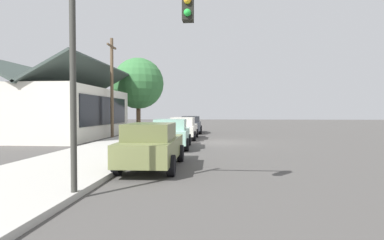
# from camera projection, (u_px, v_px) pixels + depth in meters

# --- Properties ---
(ground_plane) EXTENTS (120.00, 120.00, 0.00)m
(ground_plane) POSITION_uv_depth(u_px,v_px,m) (222.00, 142.00, 19.86)
(ground_plane) COLOR #4C4947
(sidewalk_curb) EXTENTS (60.00, 4.20, 0.16)m
(sidewalk_curb) POSITION_uv_depth(u_px,v_px,m) (137.00, 141.00, 20.29)
(sidewalk_curb) COLOR #B2AFA8
(sidewalk_curb) RESTS_ON ground
(car_olive) EXTENTS (4.55, 1.97, 1.59)m
(car_olive) POSITION_uv_depth(u_px,v_px,m) (152.00, 145.00, 10.77)
(car_olive) COLOR olive
(car_olive) RESTS_ON ground
(car_seafoam) EXTENTS (4.56, 2.16, 1.59)m
(car_seafoam) POSITION_uv_depth(u_px,v_px,m) (171.00, 133.00, 16.76)
(car_seafoam) COLOR #9ED1BC
(car_seafoam) RESTS_ON ground
(car_ivory) EXTENTS (4.73, 1.96, 1.59)m
(car_ivory) POSITION_uv_depth(u_px,v_px,m) (184.00, 128.00, 22.24)
(car_ivory) COLOR silver
(car_ivory) RESTS_ON ground
(car_charcoal) EXTENTS (4.89, 2.10, 1.59)m
(car_charcoal) POSITION_uv_depth(u_px,v_px,m) (191.00, 124.00, 28.52)
(car_charcoal) COLOR #2D3035
(car_charcoal) RESTS_ON ground
(storefront_building) EXTENTS (12.13, 6.83, 5.62)m
(storefront_building) POSITION_uv_depth(u_px,v_px,m) (65.00, 111.00, 23.60)
(storefront_building) COLOR silver
(storefront_building) RESTS_ON ground
(shade_tree) EXTENTS (5.24, 5.24, 7.53)m
(shade_tree) POSITION_uv_depth(u_px,v_px,m) (138.00, 84.00, 31.66)
(shade_tree) COLOR brown
(shade_tree) RESTS_ON ground
(traffic_light_main) EXTENTS (0.37, 2.79, 5.20)m
(traffic_light_main) POSITION_uv_depth(u_px,v_px,m) (119.00, 44.00, 6.79)
(traffic_light_main) COLOR #383833
(traffic_light_main) RESTS_ON ground
(utility_pole_wooden) EXTENTS (1.80, 0.24, 7.50)m
(utility_pole_wooden) POSITION_uv_depth(u_px,v_px,m) (112.00, 86.00, 23.11)
(utility_pole_wooden) COLOR brown
(utility_pole_wooden) RESTS_ON ground
(fire_hydrant_red) EXTENTS (0.22, 0.22, 0.71)m
(fire_hydrant_red) POSITION_uv_depth(u_px,v_px,m) (157.00, 135.00, 19.92)
(fire_hydrant_red) COLOR red
(fire_hydrant_red) RESTS_ON sidewalk_curb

